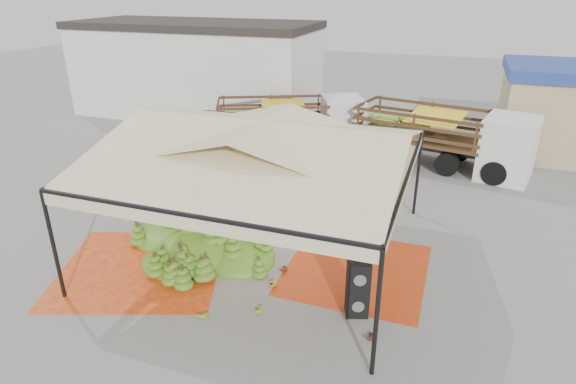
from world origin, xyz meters
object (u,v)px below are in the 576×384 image
(speaker_stack, at_px, (358,288))
(truck_left, at_px, (297,117))
(banana_heap, at_px, (202,234))
(vendor, at_px, (363,185))
(truck_right, at_px, (450,132))

(speaker_stack, relative_size, truck_left, 0.21)
(banana_heap, height_order, speaker_stack, speaker_stack)
(speaker_stack, bearing_deg, banana_heap, 145.00)
(banana_heap, relative_size, speaker_stack, 3.44)
(vendor, height_order, truck_right, truck_right)
(banana_heap, distance_m, speaker_stack, 5.24)
(speaker_stack, height_order, vendor, vendor)
(vendor, relative_size, truck_left, 0.22)
(banana_heap, distance_m, truck_left, 10.55)
(vendor, xyz_separation_m, truck_right, (2.67, 5.29, 0.75))
(vendor, bearing_deg, banana_heap, 48.30)
(truck_left, distance_m, truck_right, 7.14)
(speaker_stack, bearing_deg, truck_left, 96.15)
(speaker_stack, bearing_deg, truck_right, 63.46)
(banana_heap, xyz_separation_m, truck_right, (6.58, 10.01, 1.01))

